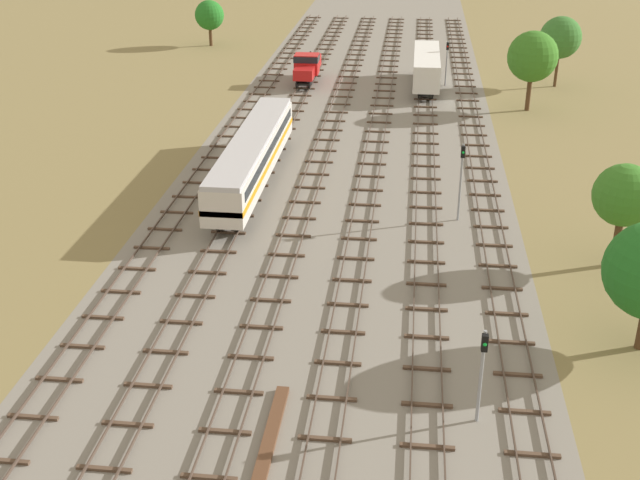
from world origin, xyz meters
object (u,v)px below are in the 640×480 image
(freight_boxcar_centre_right_near, at_px, (426,66))
(signal_post_mid, at_px, (447,58))
(signal_post_nearest, at_px, (461,173))
(signal_post_near, at_px, (482,365))
(passenger_coach_left_nearest, at_px, (253,154))
(shunter_loco_left_mid, at_px, (307,65))

(freight_boxcar_centre_right_near, distance_m, signal_post_mid, 2.65)
(signal_post_nearest, distance_m, signal_post_near, 22.97)
(signal_post_near, bearing_deg, freight_boxcar_centre_right_near, 92.13)
(signal_post_nearest, height_order, signal_post_mid, signal_post_nearest)
(freight_boxcar_centre_right_near, bearing_deg, signal_post_mid, 28.77)
(signal_post_nearest, bearing_deg, freight_boxcar_centre_right_near, 93.45)
(freight_boxcar_centre_right_near, bearing_deg, passenger_coach_left_nearest, -112.80)
(signal_post_mid, bearing_deg, signal_post_near, -90.00)
(shunter_loco_left_mid, height_order, signal_post_mid, signal_post_mid)
(signal_post_near, bearing_deg, passenger_coach_left_nearest, 119.21)
(shunter_loco_left_mid, bearing_deg, signal_post_near, -75.51)
(passenger_coach_left_nearest, bearing_deg, freight_boxcar_centre_right_near, 67.20)
(signal_post_nearest, distance_m, signal_post_mid, 38.27)
(freight_boxcar_centre_right_near, relative_size, shunter_loco_left_mid, 1.65)
(shunter_loco_left_mid, distance_m, signal_post_mid, 15.73)
(passenger_coach_left_nearest, bearing_deg, signal_post_nearest, -17.90)
(passenger_coach_left_nearest, distance_m, shunter_loco_left_mid, 32.64)
(shunter_loco_left_mid, xyz_separation_m, signal_post_mid, (15.67, 0.57, 1.17))
(shunter_loco_left_mid, relative_size, signal_post_mid, 1.70)
(freight_boxcar_centre_right_near, bearing_deg, shunter_loco_left_mid, 177.20)
(signal_post_near, bearing_deg, signal_post_nearest, 90.00)
(passenger_coach_left_nearest, xyz_separation_m, signal_post_mid, (15.67, 33.20, 0.56))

